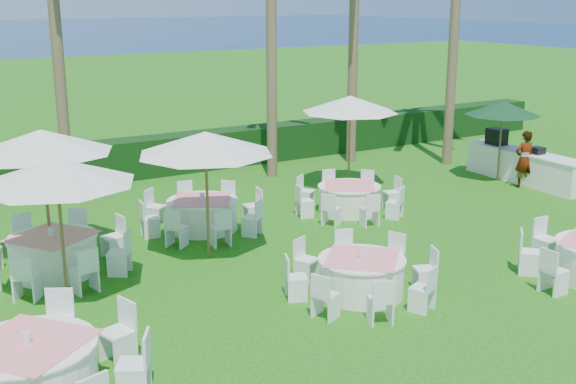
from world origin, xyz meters
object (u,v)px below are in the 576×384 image
at_px(umbrella_green, 503,108).
at_px(staff_person, 524,159).
at_px(umbrella_d, 350,104).
at_px(umbrella_a, 56,172).
at_px(banquet_table_d, 53,253).
at_px(banquet_table_e, 203,214).
at_px(umbrella_b, 206,143).
at_px(buffet_table, 524,165).
at_px(umbrella_c, 41,141).
at_px(banquet_table_f, 349,198).
at_px(banquet_table_b, 361,275).
at_px(banquet_table_a, 30,369).

bearing_deg(umbrella_green, staff_person, -88.68).
bearing_deg(umbrella_d, umbrella_a, -157.60).
distance_m(banquet_table_d, umbrella_d, 9.54).
distance_m(umbrella_a, umbrella_d, 9.90).
xyz_separation_m(banquet_table_e, umbrella_a, (-3.93, -2.51, 2.06)).
xyz_separation_m(umbrella_b, buffet_table, (10.96, 0.97, -1.99)).
height_order(umbrella_a, umbrella_c, umbrella_c).
height_order(banquet_table_f, umbrella_a, umbrella_a).
bearing_deg(umbrella_b, banquet_table_b, -65.19).
bearing_deg(buffet_table, banquet_table_f, 178.79).
distance_m(umbrella_d, buffet_table, 5.82).
height_order(umbrella_a, staff_person, umbrella_a).
bearing_deg(umbrella_green, umbrella_d, 161.92).
bearing_deg(umbrella_d, banquet_table_b, -123.78).
relative_size(umbrella_green, buffet_table, 0.59).
relative_size(umbrella_b, staff_person, 1.73).
height_order(umbrella_a, umbrella_b, umbrella_b).
distance_m(umbrella_b, staff_person, 10.61).
height_order(umbrella_a, buffet_table, umbrella_a).
xyz_separation_m(banquet_table_a, buffet_table, (15.55, 4.96, 0.07)).
xyz_separation_m(banquet_table_f, umbrella_c, (-7.57, 0.33, 2.22)).
relative_size(banquet_table_a, banquet_table_d, 1.05).
xyz_separation_m(banquet_table_e, umbrella_d, (5.23, 1.26, 2.11)).
xyz_separation_m(umbrella_d, umbrella_green, (4.57, -1.49, -0.28)).
height_order(umbrella_b, staff_person, umbrella_b).
height_order(umbrella_green, staff_person, umbrella_green).
bearing_deg(banquet_table_d, umbrella_c, 80.69).
height_order(umbrella_a, umbrella_d, umbrella_d).
bearing_deg(banquet_table_b, umbrella_green, 29.10).
height_order(banquet_table_a, umbrella_c, umbrella_c).
distance_m(banquet_table_b, buffet_table, 10.35).
bearing_deg(banquet_table_f, banquet_table_e, 170.74).
xyz_separation_m(banquet_table_b, umbrella_b, (-1.58, 3.43, 2.12)).
distance_m(banquet_table_b, umbrella_b, 4.33).
xyz_separation_m(umbrella_a, buffet_table, (14.23, 1.74, -1.94)).
distance_m(banquet_table_e, umbrella_green, 9.97).
bearing_deg(staff_person, banquet_table_b, 35.89).
xyz_separation_m(banquet_table_d, umbrella_d, (9.03, 2.29, 2.09)).
xyz_separation_m(banquet_table_e, staff_person, (9.81, -1.18, 0.44)).
bearing_deg(banquet_table_e, umbrella_d, 13.55).
relative_size(banquet_table_b, staff_person, 1.68).
relative_size(banquet_table_f, umbrella_d, 1.04).
height_order(banquet_table_a, umbrella_d, umbrella_d).
distance_m(banquet_table_d, buffet_table, 14.10).
height_order(banquet_table_e, umbrella_b, umbrella_b).
bearing_deg(banquet_table_f, umbrella_b, -166.37).
bearing_deg(banquet_table_a, buffet_table, 17.69).
height_order(banquet_table_d, umbrella_green, umbrella_green).
xyz_separation_m(umbrella_b, umbrella_green, (10.45, 1.51, -0.28)).
bearing_deg(banquet_table_e, banquet_table_f, -9.26).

